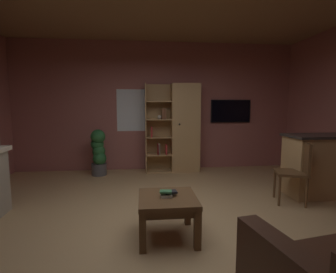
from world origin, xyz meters
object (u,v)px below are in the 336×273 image
object	(u,v)px
coffee_table	(168,205)
table_book_2	(166,192)
potted_floor_plant	(99,152)
dining_chair	(297,168)
table_book_1	(171,192)
bookshelf_cabinet	(181,128)
table_book_0	(166,196)
wall_mounted_tv	(231,111)
kitchen_bar_counter	(331,165)

from	to	relation	value
coffee_table	table_book_2	xyz separation A→B (m)	(-0.02, -0.01, 0.15)
potted_floor_plant	dining_chair	bearing A→B (deg)	-30.48
table_book_1	dining_chair	size ratio (longest dim) A/B	0.14
bookshelf_cabinet	table_book_0	world-z (taller)	bookshelf_cabinet
coffee_table	wall_mounted_tv	size ratio (longest dim) A/B	0.67
coffee_table	potted_floor_plant	world-z (taller)	potted_floor_plant
table_book_2	dining_chair	bearing A→B (deg)	21.67
coffee_table	dining_chair	size ratio (longest dim) A/B	0.69
dining_chair	table_book_2	bearing A→B (deg)	-158.33
coffee_table	table_book_0	distance (m)	0.11
bookshelf_cabinet	table_book_2	distance (m)	2.99
bookshelf_cabinet	wall_mounted_tv	world-z (taller)	bookshelf_cabinet
wall_mounted_tv	dining_chair	bearing A→B (deg)	-84.63
wall_mounted_tv	coffee_table	bearing A→B (deg)	-120.21
table_book_0	table_book_1	xyz separation A→B (m)	(0.05, 0.04, 0.03)
potted_floor_plant	wall_mounted_tv	xyz separation A→B (m)	(2.99, 0.41, 0.84)
wall_mounted_tv	potted_floor_plant	bearing A→B (deg)	-172.25
table_book_1	table_book_2	xyz separation A→B (m)	(-0.06, -0.05, 0.02)
table_book_1	potted_floor_plant	size ratio (longest dim) A/B	0.13
bookshelf_cabinet	dining_chair	size ratio (longest dim) A/B	2.11
bookshelf_cabinet	potted_floor_plant	distance (m)	1.86
table_book_1	table_book_2	bearing A→B (deg)	-142.20
dining_chair	wall_mounted_tv	size ratio (longest dim) A/B	0.98
coffee_table	table_book_2	bearing A→B (deg)	-147.50
coffee_table	wall_mounted_tv	world-z (taller)	wall_mounted_tv
dining_chair	wall_mounted_tv	xyz separation A→B (m)	(-0.22, 2.29, 0.81)
kitchen_bar_counter	table_book_2	distance (m)	3.01
table_book_0	wall_mounted_tv	xyz separation A→B (m)	(1.82, 3.10, 0.86)
bookshelf_cabinet	dining_chair	xyz separation A→B (m)	(1.42, -2.08, -0.43)
kitchen_bar_counter	dining_chair	xyz separation A→B (m)	(-0.77, -0.27, 0.03)
table_book_1	wall_mounted_tv	distance (m)	3.63
potted_floor_plant	table_book_2	bearing A→B (deg)	-66.56
bookshelf_cabinet	table_book_2	world-z (taller)	bookshelf_cabinet
bookshelf_cabinet	table_book_0	bearing A→B (deg)	-101.94
table_book_2	bookshelf_cabinet	bearing A→B (deg)	77.96
table_book_2	table_book_0	bearing A→B (deg)	40.38
potted_floor_plant	wall_mounted_tv	distance (m)	3.13
coffee_table	table_book_1	size ratio (longest dim) A/B	4.85
coffee_table	table_book_1	xyz separation A→B (m)	(0.04, 0.03, 0.13)
coffee_table	dining_chair	world-z (taller)	dining_chair
kitchen_bar_counter	wall_mounted_tv	size ratio (longest dim) A/B	1.58
table_book_0	potted_floor_plant	bearing A→B (deg)	113.59
dining_chair	bookshelf_cabinet	bearing A→B (deg)	124.28
bookshelf_cabinet	dining_chair	bearing A→B (deg)	-55.72
bookshelf_cabinet	kitchen_bar_counter	world-z (taller)	bookshelf_cabinet
coffee_table	dining_chair	xyz separation A→B (m)	(2.02, 0.80, 0.16)
table_book_1	table_book_0	bearing A→B (deg)	-142.51
kitchen_bar_counter	table_book_1	bearing A→B (deg)	-159.39
coffee_table	table_book_2	world-z (taller)	table_book_2
bookshelf_cabinet	table_book_1	distance (m)	2.94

